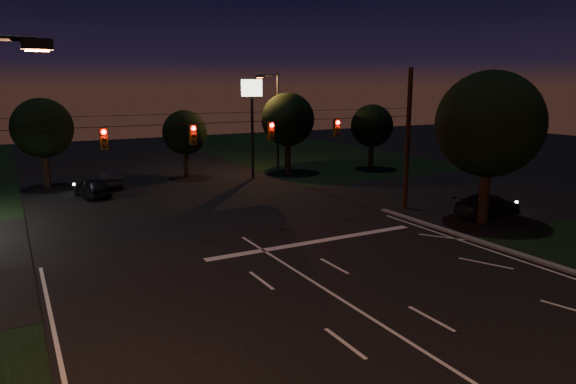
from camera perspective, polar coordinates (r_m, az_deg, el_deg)
ground at (r=16.46m, az=15.93°, el=-17.31°), size 140.00×140.00×0.00m
cross_street_right at (r=40.80m, az=20.36°, el=-0.15°), size 20.00×16.00×0.02m
stop_bar at (r=26.56m, az=3.10°, el=-5.52°), size 12.00×0.50×0.01m
utility_pole_right at (r=34.51m, az=12.82°, el=-1.76°), size 0.30×0.30×9.00m
signal_span at (r=27.19m, az=-6.09°, el=6.66°), size 24.00×0.40×1.56m
pole_sign_right at (r=44.10m, az=-4.02°, el=9.56°), size 1.80×0.30×8.40m
street_light_right_far at (r=47.36m, az=-1.43°, el=8.52°), size 2.20×0.35×9.00m
tree_right_near at (r=31.40m, az=21.27°, el=6.92°), size 6.00×6.00×8.76m
tree_far_b at (r=44.36m, az=-25.61°, el=6.36°), size 4.60×4.60×6.98m
tree_far_c at (r=45.36m, az=-11.41°, el=6.46°), size 3.80×3.80×5.86m
tree_far_d at (r=46.98m, az=-0.08°, el=7.99°), size 4.80×4.80×7.30m
tree_far_e at (r=49.72m, az=9.24°, el=7.23°), size 4.00×4.00×6.18m
car_oncoming_a at (r=39.50m, az=-20.94°, el=0.48°), size 2.49×4.38×1.41m
car_oncoming_b at (r=43.08m, az=-19.09°, el=1.53°), size 2.20×4.66×1.47m
car_cross at (r=33.95m, az=21.32°, el=-1.32°), size 4.83×2.21×1.37m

